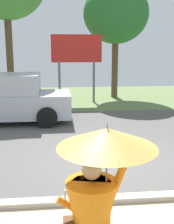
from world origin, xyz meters
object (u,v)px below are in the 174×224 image
(monk_pedestrian, at_px, (96,205))
(roadside_billboard, at_px, (77,53))
(pickup_truck, at_px, (4,100))
(tree_left_far, at_px, (116,14))

(monk_pedestrian, height_order, roadside_billboard, roadside_billboard)
(pickup_truck, distance_m, tree_left_far, 8.39)
(pickup_truck, distance_m, roadside_billboard, 5.18)
(monk_pedestrian, relative_size, tree_left_far, 0.34)
(pickup_truck, xyz_separation_m, roadside_billboard, (3.08, 3.81, 1.68))
(roadside_billboard, height_order, tree_left_far, tree_left_far)
(pickup_truck, bearing_deg, roadside_billboard, 46.56)
(roadside_billboard, bearing_deg, tree_left_far, 31.93)
(monk_pedestrian, xyz_separation_m, roadside_billboard, (0.59, 12.30, 1.40))
(monk_pedestrian, distance_m, roadside_billboard, 12.39)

